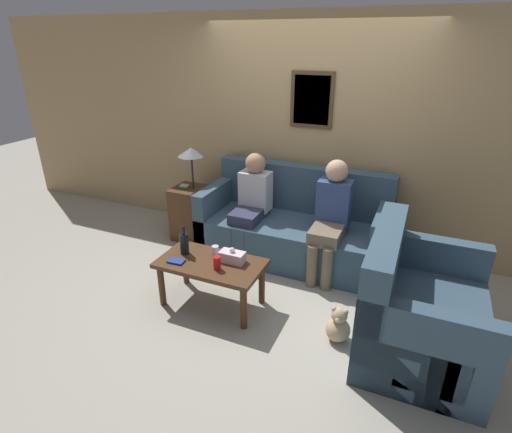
# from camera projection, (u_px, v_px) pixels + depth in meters

# --- Properties ---
(ground_plane) EXTENTS (16.00, 16.00, 0.00)m
(ground_plane) POSITION_uv_depth(u_px,v_px,m) (277.00, 277.00, 4.23)
(ground_plane) COLOR #ADA899
(wall_back) EXTENTS (9.00, 0.08, 2.60)m
(wall_back) POSITION_uv_depth(u_px,v_px,m) (311.00, 135.00, 4.55)
(wall_back) COLOR tan
(wall_back) RESTS_ON ground_plane
(couch_main) EXTENTS (2.05, 0.91, 1.00)m
(couch_main) POSITION_uv_depth(u_px,v_px,m) (294.00, 228.00, 4.55)
(couch_main) COLOR #385166
(couch_main) RESTS_ON ground_plane
(couch_side) EXTENTS (0.91, 1.22, 1.00)m
(couch_side) POSITION_uv_depth(u_px,v_px,m) (417.00, 312.00, 3.15)
(couch_side) COLOR #385166
(couch_side) RESTS_ON ground_plane
(coffee_table) EXTENTS (0.97, 0.52, 0.46)m
(coffee_table) POSITION_uv_depth(u_px,v_px,m) (211.00, 268.00, 3.66)
(coffee_table) COLOR #4C2D19
(coffee_table) RESTS_ON ground_plane
(side_table_with_lamp) EXTENTS (0.42, 0.42, 1.16)m
(side_table_with_lamp) POSITION_uv_depth(u_px,v_px,m) (192.00, 209.00, 4.93)
(side_table_with_lamp) COLOR #4C2D19
(side_table_with_lamp) RESTS_ON ground_plane
(wine_bottle) EXTENTS (0.08, 0.08, 0.29)m
(wine_bottle) POSITION_uv_depth(u_px,v_px,m) (184.00, 243.00, 3.73)
(wine_bottle) COLOR black
(wine_bottle) RESTS_ON coffee_table
(drinking_glass) EXTENTS (0.07, 0.07, 0.10)m
(drinking_glass) POSITION_uv_depth(u_px,v_px,m) (215.00, 251.00, 3.72)
(drinking_glass) COLOR silver
(drinking_glass) RESTS_ON coffee_table
(book_stack) EXTENTS (0.16, 0.10, 0.02)m
(book_stack) POSITION_uv_depth(u_px,v_px,m) (176.00, 261.00, 3.63)
(book_stack) COLOR navy
(book_stack) RESTS_ON coffee_table
(soda_can) EXTENTS (0.07, 0.07, 0.12)m
(soda_can) POSITION_uv_depth(u_px,v_px,m) (217.00, 263.00, 3.50)
(soda_can) COLOR red
(soda_can) RESTS_ON coffee_table
(tissue_box) EXTENTS (0.23, 0.12, 0.14)m
(tissue_box) POSITION_uv_depth(u_px,v_px,m) (232.00, 257.00, 3.61)
(tissue_box) COLOR silver
(tissue_box) RESTS_ON coffee_table
(person_left) EXTENTS (0.34, 0.60, 1.17)m
(person_left) POSITION_uv_depth(u_px,v_px,m) (251.00, 201.00, 4.47)
(person_left) COLOR #2D334C
(person_left) RESTS_ON ground_plane
(person_right) EXTENTS (0.34, 0.62, 1.21)m
(person_right) POSITION_uv_depth(u_px,v_px,m) (331.00, 214.00, 4.08)
(person_right) COLOR #756651
(person_right) RESTS_ON ground_plane
(teddy_bear) EXTENTS (0.20, 0.20, 0.32)m
(teddy_bear) POSITION_uv_depth(u_px,v_px,m) (338.00, 326.00, 3.30)
(teddy_bear) COLOR tan
(teddy_bear) RESTS_ON ground_plane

